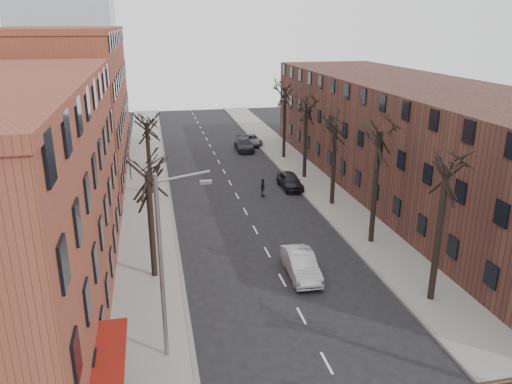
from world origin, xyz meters
TOP-DOWN VIEW (x-y plane):
  - sidewalk_left at (-8.00, 35.00)m, footprint 4.00×90.00m
  - sidewalk_right at (8.00, 35.00)m, footprint 4.00×90.00m
  - building_left_far at (-16.00, 44.00)m, footprint 12.00×28.00m
  - building_right at (16.00, 30.00)m, footprint 12.00×50.00m
  - tree_right_b at (7.60, 12.00)m, footprint 5.20×5.20m
  - tree_right_c at (7.60, 20.00)m, footprint 5.20×5.20m
  - tree_right_d at (7.60, 28.00)m, footprint 5.20×5.20m
  - tree_right_e at (7.60, 36.00)m, footprint 5.20×5.20m
  - tree_right_f at (7.60, 44.00)m, footprint 5.20×5.20m
  - tree_left_a at (-7.60, 18.00)m, footprint 5.20×5.20m
  - tree_left_b at (-7.60, 34.00)m, footprint 5.20×5.20m
  - streetlight at (-7.03, 10.00)m, footprint 2.45×0.22m
  - silver_sedan at (1.27, 16.33)m, footprint 1.80×4.70m
  - parked_car_near at (5.30, 33.16)m, footprint 1.85×4.41m
  - parked_car_mid at (3.80, 48.62)m, footprint 2.26×5.08m
  - parked_car_far at (5.30, 51.50)m, footprint 2.37×4.67m
  - pedestrian_crossing at (2.24, 31.36)m, footprint 0.66×1.06m

SIDE VIEW (x-z plane):
  - tree_right_b at x=7.60m, z-range -5.40..5.40m
  - tree_right_c at x=7.60m, z-range -5.80..5.80m
  - tree_right_d at x=7.60m, z-range -5.00..5.00m
  - tree_right_e at x=7.60m, z-range -5.40..5.40m
  - tree_right_f at x=7.60m, z-range -5.80..5.80m
  - tree_left_a at x=-7.60m, z-range -4.75..4.75m
  - tree_left_b at x=-7.60m, z-range -4.75..4.75m
  - sidewalk_left at x=-8.00m, z-range 0.00..0.15m
  - sidewalk_right at x=8.00m, z-range 0.00..0.15m
  - parked_car_far at x=5.30m, z-range 0.00..1.26m
  - parked_car_mid at x=3.80m, z-range 0.00..1.45m
  - parked_car_near at x=5.30m, z-range 0.00..1.49m
  - silver_sedan at x=1.27m, z-range 0.00..1.53m
  - pedestrian_crossing at x=2.24m, z-range 0.00..1.68m
  - building_right at x=16.00m, z-range 0.00..10.00m
  - streetlight at x=-7.03m, z-range 0.50..9.53m
  - building_left_far at x=-16.00m, z-range 0.00..14.00m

